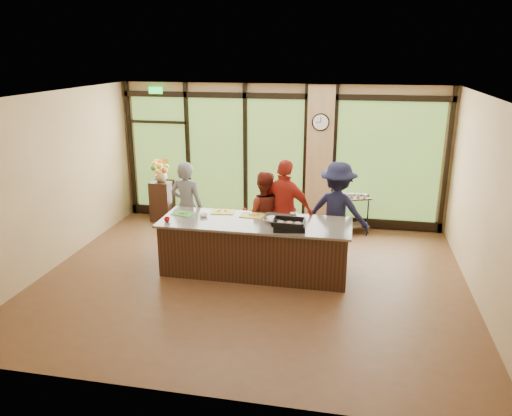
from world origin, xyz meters
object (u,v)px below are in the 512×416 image
at_px(flower_stand, 162,201).
at_px(island_base, 255,248).
at_px(cook_left, 187,207).
at_px(roasting_pan, 289,227).
at_px(cook_right, 337,212).
at_px(bar_cart, 354,209).

bearing_deg(flower_stand, island_base, -39.70).
height_order(cook_left, roasting_pan, cook_left).
bearing_deg(cook_right, cook_left, 17.66).
distance_m(roasting_pan, flower_stand, 4.14).
relative_size(island_base, flower_stand, 3.49).
relative_size(roasting_pan, bar_cart, 0.58).
bearing_deg(flower_stand, cook_left, -52.12).
xyz_separation_m(island_base, flower_stand, (-2.58, 2.32, 0.00)).
distance_m(island_base, roasting_pan, 0.84).
bearing_deg(cook_left, flower_stand, -47.41).
height_order(flower_stand, bar_cart, flower_stand).
bearing_deg(cook_left, island_base, 159.89).
relative_size(roasting_pan, flower_stand, 0.56).
bearing_deg(bar_cart, roasting_pan, -133.00).
bearing_deg(bar_cart, cook_right, -123.15).
distance_m(cook_left, bar_cart, 3.47).
bearing_deg(cook_right, island_base, 48.35).
bearing_deg(roasting_pan, cook_left, 143.98).
distance_m(island_base, cook_left, 1.68).
xyz_separation_m(cook_left, cook_right, (2.77, 0.13, 0.04)).
relative_size(island_base, cook_right, 1.72).
height_order(cook_right, flower_stand, cook_right).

